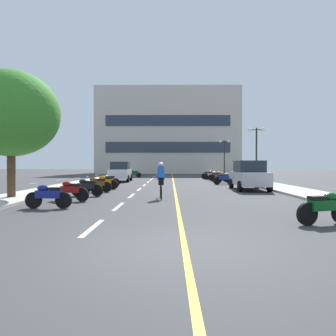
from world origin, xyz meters
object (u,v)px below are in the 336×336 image
Objects in this scene: street_lamp_mid at (256,141)px; motorcycle_9 at (220,176)px; motorcycle_6 at (108,180)px; motorcycle_7 at (224,178)px; motorcycle_10 at (217,176)px; motorcycle_8 at (225,177)px; parked_car_near at (249,175)px; motorcycle_1 at (48,196)px; street_lamp_far at (224,149)px; motorcycle_5 at (105,182)px; motorcycle_2 at (71,190)px; parked_car_mid at (120,172)px; motorcycle_11 at (212,175)px; roadside_tree at (11,114)px; motorcycle_13 at (134,173)px; motorcycle_4 at (97,184)px; motorcycle_0 at (325,207)px; cyclist_rider at (161,180)px; motorcycle_3 at (87,187)px; motorcycle_12 at (209,174)px.

motorcycle_9 is (-2.85, 1.71, -3.06)m from street_lamp_mid.
street_lamp_mid reaches higher than motorcycle_6.
motorcycle_7 is 0.98× the size of motorcycle_10.
motorcycle_7 is 0.98× the size of motorcycle_8.
parked_car_near is 12.42m from motorcycle_1.
motorcycle_6 is at bearing 89.82° from motorcycle_1.
motorcycle_5 is at bearing -117.92° from street_lamp_far.
street_lamp_mid is 2.76× the size of motorcycle_2.
parked_car_mid is 2.49× the size of motorcycle_11.
roadside_tree is 1.35× the size of parked_car_mid.
motorcycle_8 is 1.00× the size of motorcycle_9.
roadside_tree is at bearing -133.33° from motorcycle_8.
motorcycle_13 is (-11.68, 10.43, -3.06)m from street_lamp_mid.
motorcycle_1 is at bearing -117.36° from motorcycle_9.
motorcycle_6 is at bearing 92.86° from motorcycle_4.
roadside_tree is 20.50m from motorcycle_10.
motorcycle_1 is (-11.79, -15.57, -3.06)m from street_lamp_mid.
motorcycle_2 is at bearing -124.00° from motorcycle_8.
motorcycle_1 is 21.30m from motorcycle_10.
motorcycle_1 is at bearing -90.26° from motorcycle_13.
motorcycle_0 is at bearing -91.05° from motorcycle_9.
roadside_tree is 3.44× the size of motorcycle_2.
motorcycle_4 is 0.96× the size of cyclist_rider.
street_lamp_mid is at bearing 34.43° from motorcycle_7.
motorcycle_0 is 0.98× the size of motorcycle_11.
motorcycle_7 is (8.63, 13.40, 0.00)m from motorcycle_1.
motorcycle_2 is at bearing -91.62° from motorcycle_4.
street_lamp_mid is 2.73× the size of motorcycle_6.
motorcycle_1 is at bearing -120.40° from motorcycle_8.
motorcycle_10 is 1.00× the size of motorcycle_11.
motorcycle_9 is (-0.38, 9.09, -0.44)m from parked_car_near.
parked_car_mid is at bearing -158.92° from motorcycle_11.
motorcycle_10 is (0.33, 5.92, 0.00)m from motorcycle_7.
motorcycle_7 is (8.39, 6.92, 0.00)m from motorcycle_4.
motorcycle_10 is (9.13, 1.82, -0.44)m from parked_car_mid.
motorcycle_4 is at bearing -120.43° from motorcycle_11.
street_lamp_mid is 14.82m from cyclist_rider.
motorcycle_10 is (8.72, 14.99, 0.00)m from motorcycle_3.
parked_car_near reaches higher than motorcycle_6.
motorcycle_6 is at bearing 96.72° from motorcycle_5.
street_lamp_far is 2.78× the size of motorcycle_2.
motorcycle_12 is at bearing 114.48° from street_lamp_mid.
motorcycle_13 is (-0.00, 23.80, 0.00)m from motorcycle_2.
motorcycle_7 is 3.89m from motorcycle_9.
motorcycle_2 is at bearing -117.32° from motorcycle_10.
parked_car_mid reaches higher than motorcycle_5.
motorcycle_0 is 0.98× the size of motorcycle_10.
street_lamp_mid reaches higher than motorcycle_3.
parked_car_near is 2.48× the size of motorcycle_10.
parked_car_near is 2.48× the size of motorcycle_11.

